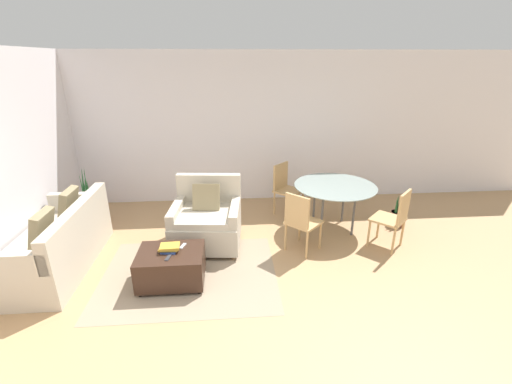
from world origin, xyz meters
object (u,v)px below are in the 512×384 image
object	(u,v)px
book_stack	(170,248)
tv_remote_secondary	(168,258)
tv_remote_primary	(183,246)
dining_table	(335,189)
armchair	(207,221)
couch	(58,246)
dining_chair_far_left	(285,186)
dining_chair_near_right	(395,216)
ottoman	(171,266)
potted_plant_small	(398,216)
potted_plant	(89,210)
dining_chair_near_left	(301,219)

from	to	relation	value
book_stack	tv_remote_secondary	size ratio (longest dim) A/B	1.85
tv_remote_primary	dining_table	world-z (taller)	dining_table
dining_table	armchair	bearing A→B (deg)	-170.59
couch	dining_chair_far_left	world-z (taller)	couch
couch	dining_chair_near_right	distance (m)	4.59
ottoman	couch	bearing A→B (deg)	163.00
book_stack	ottoman	bearing A→B (deg)	-77.91
ottoman	dining_chair_far_left	world-z (taller)	dining_chair_far_left
tv_remote_secondary	potted_plant_small	distance (m)	3.79
dining_chair_far_left	potted_plant_small	bearing A→B (deg)	-19.93
armchair	tv_remote_secondary	size ratio (longest dim) A/B	7.57
book_stack	dining_chair_near_right	size ratio (longest dim) A/B	0.28
potted_plant_small	dining_table	bearing A→B (deg)	-178.56
potted_plant	dining_chair_near_right	bearing A→B (deg)	-14.31
dining_chair_far_left	potted_plant_small	size ratio (longest dim) A/B	1.67
book_stack	potted_plant	bearing A→B (deg)	132.68
dining_chair_near_left	tv_remote_secondary	bearing A→B (deg)	-157.47
tv_remote_secondary	potted_plant	world-z (taller)	potted_plant
ottoman	tv_remote_secondary	bearing A→B (deg)	-90.59
armchair	ottoman	xyz separation A→B (m)	(-0.39, -0.93, -0.14)
potted_plant	dining_table	world-z (taller)	potted_plant
tv_remote_primary	potted_plant_small	size ratio (longest dim) A/B	0.26
tv_remote_secondary	dining_chair_near_right	size ratio (longest dim) A/B	0.15
potted_plant	dining_chair_near_right	distance (m)	4.83
tv_remote_primary	dining_chair_near_right	world-z (taller)	dining_chair_near_right
couch	potted_plant	xyz separation A→B (m)	(-0.09, 1.31, -0.07)
dining_chair_far_left	armchair	bearing A→B (deg)	-142.60
book_stack	tv_remote_secondary	world-z (taller)	book_stack
couch	dining_chair_near_left	bearing A→B (deg)	2.05
dining_chair_near_left	dining_chair_far_left	distance (m)	1.36
dining_chair_near_right	potted_plant	bearing A→B (deg)	165.69
potted_plant	dining_chair_far_left	size ratio (longest dim) A/B	1.11
armchair	dining_chair_near_left	xyz separation A→B (m)	(1.32, -0.35, 0.14)
potted_plant	potted_plant_small	bearing A→B (deg)	-5.44
dining_chair_near_right	potted_plant_small	distance (m)	0.90
dining_chair_near_left	dining_chair_far_left	size ratio (longest dim) A/B	1.00
ottoman	dining_chair_near_left	world-z (taller)	dining_chair_near_left
potted_plant	dining_chair_near_right	xyz separation A→B (m)	(4.67, -1.19, 0.27)
couch	ottoman	xyz separation A→B (m)	(1.52, -0.47, -0.08)
couch	tv_remote_primary	distance (m)	1.70
book_stack	dining_chair_far_left	xyz separation A→B (m)	(1.72, 1.90, 0.05)
tv_remote_primary	dining_chair_near_left	bearing A→B (deg)	16.08
book_stack	tv_remote_primary	world-z (taller)	book_stack
tv_remote_primary	ottoman	bearing A→B (deg)	-136.83
couch	ottoman	world-z (taller)	couch
potted_plant_small	couch	bearing A→B (deg)	-170.71
potted_plant_small	dining_chair_far_left	bearing A→B (deg)	160.07
ottoman	dining_chair_near_left	size ratio (longest dim) A/B	0.88
armchair	couch	bearing A→B (deg)	-166.40
dining_chair_far_left	book_stack	bearing A→B (deg)	-132.06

